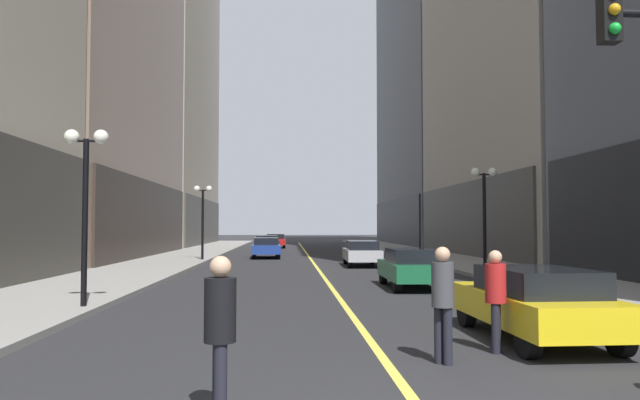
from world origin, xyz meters
The scene contains 17 objects.
ground_plane centered at (0.00, 35.00, 0.00)m, with size 200.00×200.00×0.00m, color #262628.
sidewalk_left centered at (-8.25, 35.00, 0.07)m, with size 4.50×78.00×0.15m, color gray.
sidewalk_right centered at (8.25, 35.00, 0.07)m, with size 4.50×78.00×0.15m, color gray.
lane_centre_stripe centered at (0.00, 35.00, 0.00)m, with size 0.16×70.00×0.01m, color #E5D64C.
car_yellow centered at (2.99, 5.98, 0.72)m, with size 1.84×4.25×1.32m.
car_green centered at (2.68, 15.00, 0.72)m, with size 1.78×4.03×1.32m.
car_silver centered at (2.38, 25.90, 0.72)m, with size 1.83×4.42×1.32m.
car_blue centered at (-2.86, 34.09, 0.72)m, with size 1.96×4.47×1.32m.
car_navy centered at (-3.07, 42.80, 0.72)m, with size 1.93×4.34×1.32m.
car_red centered at (-2.59, 51.94, 0.72)m, with size 1.94×4.19×1.32m.
pedestrian_in_black_coat centered at (-2.21, 1.76, 1.03)m, with size 0.40×0.40×1.76m.
pedestrian_in_red_jacket centered at (1.93, 5.02, 0.98)m, with size 0.45×0.45×1.68m.
pedestrian_with_orange_bag centered at (0.84, 4.27, 1.03)m, with size 0.48×0.48×1.76m.
street_lamp_left_near centered at (-6.40, 10.00, 3.26)m, with size 1.06×0.36×4.43m.
street_lamp_left_far centered at (-6.40, 29.94, 3.26)m, with size 1.06×0.36×4.43m.
street_lamp_right_mid centered at (6.40, 18.60, 3.26)m, with size 1.06×0.36×4.43m.
fire_hydrant_right centered at (6.90, 11.79, 0.40)m, with size 0.28×0.28×0.80m, color red.
Camera 1 is at (-1.51, -4.54, 2.07)m, focal length 33.01 mm.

